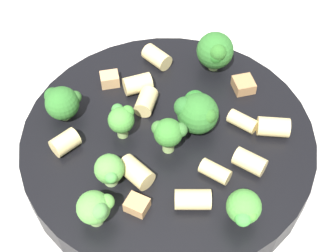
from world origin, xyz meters
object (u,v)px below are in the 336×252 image
at_px(broccoli_floret_4, 213,50).
at_px(rigatoni_9, 249,163).
at_px(broccoli_floret_3, 109,170).
at_px(rigatoni_7, 215,171).
at_px(broccoli_floret_1, 62,102).
at_px(rigatoni_5, 273,127).
at_px(rigatoni_8, 140,174).
at_px(rigatoni_2, 65,142).
at_px(pasta_bowl, 168,141).
at_px(broccoli_floret_7, 244,208).
at_px(rigatoni_0, 193,199).
at_px(chicken_chunk_2, 110,79).
at_px(broccoli_floret_5, 122,119).
at_px(rigatoni_3, 146,102).
at_px(rigatoni_1, 157,57).
at_px(broccoli_floret_2, 95,208).
at_px(broccoli_floret_0, 169,133).
at_px(rigatoni_4, 138,84).
at_px(chicken_chunk_0, 244,85).
at_px(broccoli_floret_6, 197,112).
at_px(chicken_chunk_1, 137,205).
at_px(rigatoni_6, 242,121).

relative_size(broccoli_floret_4, rigatoni_9, 1.57).
height_order(broccoli_floret_3, rigatoni_7, broccoli_floret_3).
bearing_deg(rigatoni_9, broccoli_floret_1, 98.65).
bearing_deg(rigatoni_5, rigatoni_8, 141.92).
xyz_separation_m(broccoli_floret_1, rigatoni_2, (-0.03, -0.02, -0.01)).
relative_size(pasta_bowl, broccoli_floret_7, 7.82).
relative_size(rigatoni_0, rigatoni_2, 1.25).
height_order(rigatoni_5, rigatoni_9, rigatoni_5).
bearing_deg(broccoli_floret_4, chicken_chunk_2, 130.87).
relative_size(broccoli_floret_5, rigatoni_3, 1.26).
height_order(rigatoni_1, chicken_chunk_2, rigatoni_1).
xyz_separation_m(broccoli_floret_2, rigatoni_5, (0.15, -0.09, -0.01)).
xyz_separation_m(broccoli_floret_0, rigatoni_3, (0.03, 0.04, -0.01)).
relative_size(rigatoni_4, rigatoni_9, 0.98).
bearing_deg(rigatoni_0, chicken_chunk_0, 5.94).
distance_m(broccoli_floret_4, rigatoni_8, 0.15).
bearing_deg(broccoli_floret_3, rigatoni_1, 14.59).
distance_m(broccoli_floret_6, chicken_chunk_1, 0.10).
xyz_separation_m(broccoli_floret_2, rigatoni_9, (0.10, -0.08, -0.01)).
xyz_separation_m(broccoli_floret_0, rigatoni_9, (0.01, -0.07, -0.01)).
relative_size(broccoli_floret_3, rigatoni_8, 1.09).
distance_m(rigatoni_9, chicken_chunk_0, 0.09).
bearing_deg(broccoli_floret_1, rigatoni_4, -35.42).
distance_m(rigatoni_4, chicken_chunk_2, 0.03).
bearing_deg(broccoli_floret_0, broccoli_floret_7, -113.04).
bearing_deg(rigatoni_1, broccoli_floret_1, 158.72).
bearing_deg(broccoli_floret_0, rigatoni_5, -50.80).
bearing_deg(rigatoni_5, chicken_chunk_0, 48.47).
xyz_separation_m(broccoli_floret_1, broccoli_floret_2, (-0.08, -0.09, 0.00)).
bearing_deg(rigatoni_6, rigatoni_7, -178.94).
xyz_separation_m(broccoli_floret_6, chicken_chunk_2, (0.01, 0.10, -0.02)).
bearing_deg(rigatoni_0, broccoli_floret_0, 47.19).
bearing_deg(rigatoni_8, rigatoni_4, 31.97).
xyz_separation_m(rigatoni_1, chicken_chunk_2, (-0.05, 0.03, -0.00)).
bearing_deg(rigatoni_3, chicken_chunk_2, 77.57).
height_order(broccoli_floret_0, rigatoni_5, broccoli_floret_0).
bearing_deg(rigatoni_2, rigatoni_0, -88.98).
distance_m(rigatoni_4, rigatoni_8, 0.10).
height_order(broccoli_floret_3, chicken_chunk_2, broccoli_floret_3).
distance_m(broccoli_floret_4, rigatoni_3, 0.09).
bearing_deg(rigatoni_4, rigatoni_0, -130.54).
xyz_separation_m(rigatoni_6, chicken_chunk_0, (0.04, 0.02, -0.00)).
distance_m(broccoli_floret_3, rigatoni_3, 0.09).
bearing_deg(rigatoni_7, broccoli_floret_2, 142.74).
distance_m(broccoli_floret_3, rigatoni_0, 0.07).
relative_size(chicken_chunk_0, chicken_chunk_1, 1.13).
bearing_deg(rigatoni_7, broccoli_floret_1, 92.06).
distance_m(rigatoni_5, chicken_chunk_2, 0.16).
distance_m(rigatoni_4, rigatoni_6, 0.11).
height_order(rigatoni_4, rigatoni_7, rigatoni_4).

